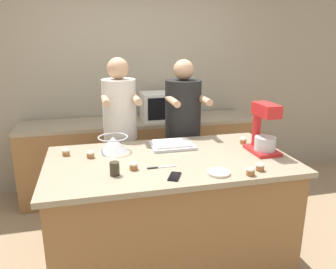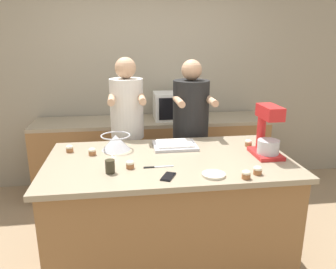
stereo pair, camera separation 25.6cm
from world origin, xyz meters
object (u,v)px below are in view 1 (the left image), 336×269
Objects in this scene: baking_tray at (172,145)px; cell_phone at (175,176)px; stand_mixer at (264,131)px; small_plate at (219,173)px; drinking_glass at (115,169)px; microwave_oven at (164,106)px; cupcake_1 at (90,154)px; cupcake_4 at (134,166)px; mixing_bowl at (113,143)px; cupcake_3 at (260,167)px; person_right at (183,139)px; cupcake_0 at (66,152)px; person_left at (121,141)px; cupcake_5 at (243,140)px; cupcake_2 at (251,171)px; knife at (160,167)px.

cell_phone is (-0.15, -0.63, -0.01)m from baking_tray.
small_plate is (-0.52, -0.34, -0.17)m from stand_mixer.
stand_mixer reaches higher than drinking_glass.
drinking_glass is at bearing -113.90° from microwave_oven.
cupcake_4 is (0.29, -0.32, 0.00)m from cupcake_1.
microwave_oven is at bearing 58.86° from mixing_bowl.
cupcake_1 and cupcake_3 have the same top height.
cupcake_3 is at bearing -3.26° from cell_phone.
person_right is at bearing 120.08° from stand_mixer.
person_right is at bearing 101.75° from cupcake_3.
person_right is 0.94m from stand_mixer.
drinking_glass is (-0.03, -0.50, -0.02)m from mixing_bowl.
cupcake_3 is (1.35, -0.66, 0.00)m from cupcake_0.
cupcake_1 reaches higher than small_plate.
baking_tray is at bearing -49.81° from person_left.
cell_phone is (-0.38, -1.10, 0.09)m from person_right.
baking_tray is 0.68m from small_plate.
baking_tray is 6.07× the size of cupcake_1.
drinking_glass is (-0.77, -0.97, 0.13)m from person_right.
cupcake_4 is at bearing -90.02° from person_left.
cupcake_5 is at bearing -53.17° from person_right.
cupcake_1 is at bearing -147.79° from person_right.
cell_phone is (-0.36, -1.82, -0.12)m from microwave_oven.
person_left reaches higher than cupcake_2.
cupcake_2 is at bearing -20.78° from cupcake_4.
mixing_bowl is 0.50m from drinking_glass.
small_plate is at bearing -128.89° from cupcake_5.
drinking_glass is 0.60m from cupcake_0.
person_left reaches higher than person_right.
cupcake_1 is at bearing -124.86° from microwave_oven.
cell_phone is at bearing -18.47° from drinking_glass.
cupcake_2 and cupcake_3 have the same top height.
stand_mixer is 0.77m from baking_tray.
person_left is 0.63m from person_right.
cupcake_4 is 1.00× the size of cupcake_5.
cupcake_1 reaches higher than baking_tray.
cell_phone is 0.41m from drinking_glass.
cupcake_0 is at bearing 147.36° from knife.
mixing_bowl is 4.08× the size of cupcake_2.
cell_phone is at bearing -43.63° from cupcake_1.
mixing_bowl is 1.13× the size of knife.
cupcake_3 is 1.00× the size of cupcake_4.
person_left reaches higher than cupcake_4.
cupcake_0 is (-1.09, -1.19, -0.09)m from microwave_oven.
person_right is 4.08× the size of stand_mixer.
person_right reaches higher than cupcake_4.
person_left is at bearing 122.53° from cupcake_2.
cupcake_2 is at bearing -57.47° from person_left.
cupcake_3 is 0.90m from cupcake_4.
stand_mixer is (1.08, -0.78, 0.24)m from person_left.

